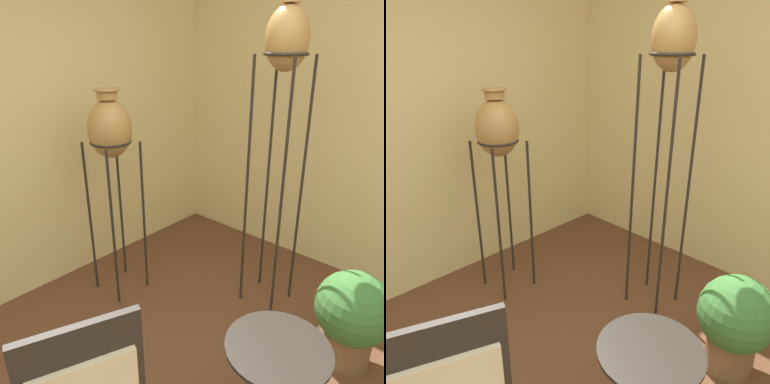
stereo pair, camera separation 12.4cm
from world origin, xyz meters
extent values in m
cylinder|color=#28231E|center=(1.24, 0.58, 0.91)|extent=(0.02, 0.02, 1.82)
cylinder|color=#28231E|center=(1.52, 0.58, 0.91)|extent=(0.02, 0.02, 1.82)
cylinder|color=#28231E|center=(1.24, 0.85, 0.91)|extent=(0.02, 0.02, 1.82)
cylinder|color=#28231E|center=(1.52, 0.85, 0.91)|extent=(0.02, 0.02, 1.82)
torus|color=#28231E|center=(1.38, 0.72, 1.82)|extent=(0.28, 0.28, 0.02)
ellipsoid|color=#B28447|center=(1.38, 0.72, 1.91)|extent=(0.27, 0.27, 0.39)
cylinder|color=#28231E|center=(0.56, 1.53, 0.61)|extent=(0.02, 0.02, 1.23)
cylinder|color=#28231E|center=(0.85, 1.53, 0.61)|extent=(0.02, 0.02, 1.23)
cylinder|color=#28231E|center=(0.56, 1.82, 0.61)|extent=(0.02, 0.02, 1.23)
cylinder|color=#28231E|center=(0.85, 1.82, 0.61)|extent=(0.02, 0.02, 1.23)
torus|color=#28231E|center=(0.71, 1.67, 1.23)|extent=(0.30, 0.30, 0.02)
ellipsoid|color=#B28447|center=(0.71, 1.67, 1.32)|extent=(0.31, 0.31, 0.41)
cylinder|color=#B28447|center=(0.71, 1.67, 1.56)|extent=(0.14, 0.14, 0.06)
torus|color=#B28447|center=(0.71, 1.67, 1.59)|extent=(0.18, 0.18, 0.02)
cylinder|color=#28231E|center=(0.36, 0.06, 0.65)|extent=(0.47, 0.47, 0.02)
cylinder|color=brown|center=(1.18, 0.00, 0.12)|extent=(0.29, 0.29, 0.24)
torus|color=brown|center=(1.18, 0.00, 0.24)|extent=(0.32, 0.32, 0.02)
sphere|color=#387033|center=(1.18, 0.00, 0.41)|extent=(0.46, 0.46, 0.46)
camera|label=1|loc=(-0.82, -0.51, 1.89)|focal=35.00mm
camera|label=2|loc=(-0.74, -0.60, 1.89)|focal=35.00mm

